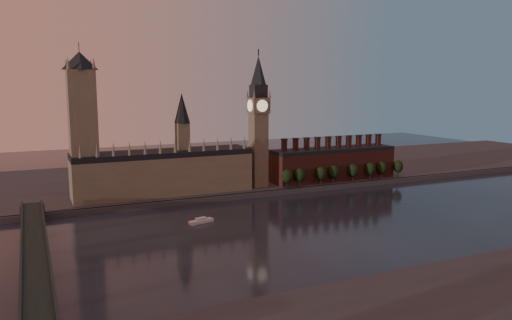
# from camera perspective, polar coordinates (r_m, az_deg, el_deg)

# --- Properties ---
(ground) EXTENTS (900.00, 900.00, 0.00)m
(ground) POSITION_cam_1_polar(r_m,az_deg,el_deg) (300.27, 7.48, -7.72)
(ground) COLOR black
(ground) RESTS_ON ground
(north_bank) EXTENTS (900.00, 182.00, 4.00)m
(north_bank) POSITION_cam_1_polar(r_m,az_deg,el_deg) (456.28, -4.48, -1.78)
(north_bank) COLOR #414045
(north_bank) RESTS_ON ground
(palace_of_westminster) EXTENTS (130.00, 30.30, 74.00)m
(palace_of_westminster) POSITION_cam_1_polar(r_m,az_deg,el_deg) (374.68, -10.43, -1.12)
(palace_of_westminster) COLOR #766954
(palace_of_westminster) RESTS_ON north_bank
(victoria_tower) EXTENTS (24.00, 24.00, 108.00)m
(victoria_tower) POSITION_cam_1_polar(r_m,az_deg,el_deg) (360.90, -19.19, 4.17)
(victoria_tower) COLOR #766954
(victoria_tower) RESTS_ON north_bank
(big_ben) EXTENTS (15.00, 15.00, 107.00)m
(big_ben) POSITION_cam_1_polar(r_m,az_deg,el_deg) (390.73, 0.27, 4.62)
(big_ben) COLOR #766954
(big_ben) RESTS_ON north_bank
(chimney_block) EXTENTS (110.00, 25.00, 37.00)m
(chimney_block) POSITION_cam_1_polar(r_m,az_deg,el_deg) (429.24, 8.77, -0.37)
(chimney_block) COLOR #5C2823
(chimney_block) RESTS_ON north_bank
(embankment_tree_0) EXTENTS (8.60, 8.60, 14.88)m
(embankment_tree_0) POSITION_cam_1_polar(r_m,az_deg,el_deg) (389.93, 3.58, -1.84)
(embankment_tree_0) COLOR black
(embankment_tree_0) RESTS_ON north_bank
(embankment_tree_1) EXTENTS (8.60, 8.60, 14.88)m
(embankment_tree_1) POSITION_cam_1_polar(r_m,az_deg,el_deg) (394.70, 5.03, -1.72)
(embankment_tree_1) COLOR black
(embankment_tree_1) RESTS_ON north_bank
(embankment_tree_2) EXTENTS (8.60, 8.60, 14.88)m
(embankment_tree_2) POSITION_cam_1_polar(r_m,az_deg,el_deg) (404.75, 7.43, -1.51)
(embankment_tree_2) COLOR black
(embankment_tree_2) RESTS_ON north_bank
(embankment_tree_3) EXTENTS (8.60, 8.60, 14.88)m
(embankment_tree_3) POSITION_cam_1_polar(r_m,az_deg,el_deg) (412.35, 8.86, -1.35)
(embankment_tree_3) COLOR black
(embankment_tree_3) RESTS_ON north_bank
(embankment_tree_4) EXTENTS (8.60, 8.60, 14.88)m
(embankment_tree_4) POSITION_cam_1_polar(r_m,az_deg,el_deg) (423.18, 11.03, -1.15)
(embankment_tree_4) COLOR black
(embankment_tree_4) RESTS_ON north_bank
(embankment_tree_5) EXTENTS (8.60, 8.60, 14.88)m
(embankment_tree_5) POSITION_cam_1_polar(r_m,az_deg,el_deg) (433.58, 12.91, -0.98)
(embankment_tree_5) COLOR black
(embankment_tree_5) RESTS_ON north_bank
(embankment_tree_6) EXTENTS (8.60, 8.60, 14.88)m
(embankment_tree_6) POSITION_cam_1_polar(r_m,az_deg,el_deg) (441.77, 14.17, -0.85)
(embankment_tree_6) COLOR black
(embankment_tree_6) RESTS_ON north_bank
(embankment_tree_7) EXTENTS (8.60, 8.60, 14.88)m
(embankment_tree_7) POSITION_cam_1_polar(r_m,az_deg,el_deg) (451.71, 15.92, -0.71)
(embankment_tree_7) COLOR black
(embankment_tree_7) RESTS_ON north_bank
(westminster_bridge) EXTENTS (14.00, 200.00, 11.55)m
(westminster_bridge) POSITION_cam_1_polar(r_m,az_deg,el_deg) (252.59, -23.94, -9.81)
(westminster_bridge) COLOR #1D2D29
(westminster_bridge) RESTS_ON ground
(river_boat) EXTENTS (16.56, 8.46, 3.19)m
(river_boat) POSITION_cam_1_polar(r_m,az_deg,el_deg) (310.51, -6.29, -6.92)
(river_boat) COLOR silver
(river_boat) RESTS_ON ground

